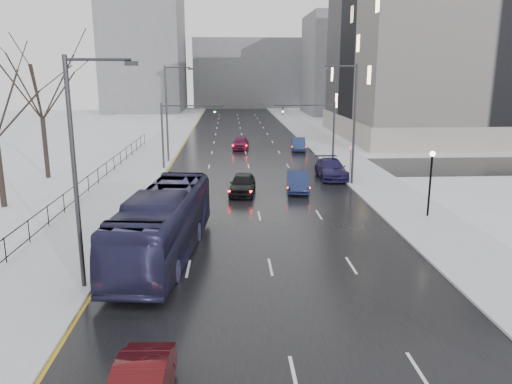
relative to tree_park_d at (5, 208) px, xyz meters
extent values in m
cube|color=black|center=(17.80, 26.00, 0.02)|extent=(16.00, 150.00, 0.04)
cube|color=black|center=(17.80, 14.00, 0.02)|extent=(130.00, 10.00, 0.04)
cube|color=silver|center=(7.30, 26.00, 0.08)|extent=(5.00, 150.00, 0.16)
cube|color=silver|center=(28.30, 26.00, 0.08)|extent=(5.00, 150.00, 0.16)
cube|color=white|center=(-2.20, 26.00, 0.06)|extent=(14.00, 150.00, 0.12)
cube|color=black|center=(4.80, -4.00, 1.41)|extent=(0.04, 70.00, 0.05)
cube|color=black|center=(4.80, -4.00, 0.41)|extent=(0.04, 70.00, 0.05)
cylinder|color=black|center=(4.80, -4.00, 0.81)|extent=(0.06, 0.06, 1.30)
cylinder|color=#2D2D33|center=(26.20, 6.00, 5.00)|extent=(0.20, 0.20, 10.00)
cylinder|color=#2D2D33|center=(24.90, 6.00, 9.80)|extent=(2.60, 0.12, 0.12)
cube|color=#2D2D33|center=(23.60, 6.00, 9.65)|extent=(0.50, 0.25, 0.18)
cylinder|color=#2D2D33|center=(9.40, -14.00, 5.00)|extent=(0.20, 0.20, 10.00)
cylinder|color=#2D2D33|center=(10.70, -14.00, 9.80)|extent=(2.60, 0.12, 0.12)
cube|color=#2D2D33|center=(12.00, -14.00, 9.65)|extent=(0.50, 0.25, 0.18)
cylinder|color=#2D2D33|center=(9.40, 18.00, 5.00)|extent=(0.20, 0.20, 10.00)
cylinder|color=#2D2D33|center=(10.70, 18.00, 9.80)|extent=(2.60, 0.12, 0.12)
cube|color=#2D2D33|center=(12.00, 18.00, 9.65)|extent=(0.50, 0.25, 0.18)
cylinder|color=black|center=(28.80, -4.00, 2.16)|extent=(0.14, 0.14, 4.00)
sphere|color=#FFE5B2|center=(28.80, -4.00, 4.26)|extent=(0.36, 0.36, 0.36)
cylinder|color=#2D2D33|center=(26.20, 14.00, 3.25)|extent=(0.20, 0.20, 6.50)
cylinder|color=#2D2D33|center=(23.20, 14.00, 6.20)|extent=(6.00, 0.12, 0.12)
imported|color=#2D2D33|center=(21.10, 14.00, 5.60)|extent=(0.15, 0.18, 0.90)
sphere|color=#19FF33|center=(21.10, 13.85, 5.60)|extent=(0.16, 0.16, 0.16)
cylinder|color=#2D2D33|center=(9.40, 14.00, 3.25)|extent=(0.20, 0.20, 6.50)
cylinder|color=#2D2D33|center=(12.40, 14.00, 6.20)|extent=(6.00, 0.12, 0.12)
imported|color=#2D2D33|center=(14.50, 14.00, 5.60)|extent=(0.15, 0.18, 0.90)
sphere|color=#19FF33|center=(14.50, 13.85, 5.60)|extent=(0.16, 0.16, 0.16)
cylinder|color=#2D2D33|center=(27.00, 10.00, 1.41)|extent=(0.06, 0.06, 2.50)
cylinder|color=white|center=(27.00, 10.00, 2.56)|extent=(0.60, 0.03, 0.60)
torus|color=#B20C0C|center=(27.00, 10.00, 2.56)|extent=(0.58, 0.06, 0.58)
cube|color=gray|center=(52.80, 38.00, 12.00)|extent=(40.00, 30.00, 24.00)
cube|color=gray|center=(52.80, 38.00, 1.50)|extent=(40.60, 30.60, 3.00)
cube|color=slate|center=(45.80, 81.00, 11.00)|extent=(24.00, 20.00, 22.00)
cube|color=slate|center=(-4.20, 91.00, 14.00)|extent=(18.00, 22.00, 28.00)
cube|color=slate|center=(21.80, 106.00, 9.00)|extent=(30.00, 18.00, 18.00)
imported|color=#232243|center=(12.45, -10.17, 1.77)|extent=(4.29, 12.70, 3.47)
imported|color=black|center=(16.86, 3.16, 0.85)|extent=(2.42, 4.92, 1.62)
imported|color=#182249|center=(21.30, 3.99, 0.82)|extent=(2.08, 4.89, 1.57)
imported|color=#1C1746|center=(25.00, 8.83, 0.88)|extent=(2.39, 5.80, 1.68)
imported|color=#5B0F32|center=(17.30, 26.72, 0.82)|extent=(2.24, 4.72, 1.56)
imported|color=navy|center=(24.29, 25.23, 0.81)|extent=(2.06, 4.78, 1.53)
camera|label=1|loc=(15.86, -34.77, 9.30)|focal=35.00mm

